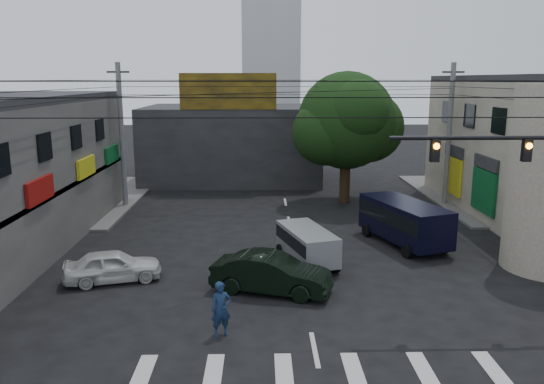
{
  "coord_description": "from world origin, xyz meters",
  "views": [
    {
      "loc": [
        -1.62,
        -17.91,
        8.14
      ],
      "look_at": [
        -1.17,
        4.0,
        3.48
      ],
      "focal_mm": 35.0,
      "sensor_mm": 36.0,
      "label": 1
    }
  ],
  "objects_px": {
    "white_compact": "(113,266)",
    "traffic_officer": "(221,309)",
    "dark_sedan": "(271,273)",
    "utility_pole_far_right": "(449,136)",
    "utility_pole_far_left": "(122,136)",
    "street_tree": "(346,121)",
    "navy_van": "(404,224)",
    "silver_minivan": "(307,247)"
  },
  "relations": [
    {
      "from": "white_compact",
      "to": "traffic_officer",
      "type": "relative_size",
      "value": 2.28
    },
    {
      "from": "traffic_officer",
      "to": "dark_sedan",
      "type": "bearing_deg",
      "value": 42.75
    },
    {
      "from": "utility_pole_far_right",
      "to": "white_compact",
      "type": "bearing_deg",
      "value": -144.14
    },
    {
      "from": "traffic_officer",
      "to": "utility_pole_far_right",
      "type": "bearing_deg",
      "value": 31.52
    },
    {
      "from": "dark_sedan",
      "to": "utility_pole_far_left",
      "type": "bearing_deg",
      "value": 49.82
    },
    {
      "from": "street_tree",
      "to": "white_compact",
      "type": "relative_size",
      "value": 2.1
    },
    {
      "from": "utility_pole_far_right",
      "to": "white_compact",
      "type": "relative_size",
      "value": 2.22
    },
    {
      "from": "utility_pole_far_left",
      "to": "white_compact",
      "type": "height_order",
      "value": "utility_pole_far_left"
    },
    {
      "from": "dark_sedan",
      "to": "navy_van",
      "type": "distance_m",
      "value": 9.03
    },
    {
      "from": "street_tree",
      "to": "silver_minivan",
      "type": "relative_size",
      "value": 2.1
    },
    {
      "from": "navy_van",
      "to": "traffic_officer",
      "type": "distance_m",
      "value": 12.74
    },
    {
      "from": "utility_pole_far_left",
      "to": "silver_minivan",
      "type": "bearing_deg",
      "value": -46.18
    },
    {
      "from": "utility_pole_far_left",
      "to": "navy_van",
      "type": "bearing_deg",
      "value": -27.87
    },
    {
      "from": "traffic_officer",
      "to": "utility_pole_far_left",
      "type": "bearing_deg",
      "value": 91.05
    },
    {
      "from": "utility_pole_far_left",
      "to": "utility_pole_far_right",
      "type": "height_order",
      "value": "same"
    },
    {
      "from": "white_compact",
      "to": "navy_van",
      "type": "xyz_separation_m",
      "value": [
        13.24,
        4.7,
        0.43
      ]
    },
    {
      "from": "utility_pole_far_left",
      "to": "dark_sedan",
      "type": "relative_size",
      "value": 1.87
    },
    {
      "from": "street_tree",
      "to": "dark_sedan",
      "type": "bearing_deg",
      "value": -108.73
    },
    {
      "from": "dark_sedan",
      "to": "traffic_officer",
      "type": "relative_size",
      "value": 2.7
    },
    {
      "from": "utility_pole_far_right",
      "to": "traffic_officer",
      "type": "xyz_separation_m",
      "value": [
        -13.43,
        -18.0,
        -3.69
      ]
    },
    {
      "from": "dark_sedan",
      "to": "utility_pole_far_right",
      "type": "bearing_deg",
      "value": -21.92
    },
    {
      "from": "navy_van",
      "to": "traffic_officer",
      "type": "bearing_deg",
      "value": 119.41
    },
    {
      "from": "utility_pole_far_left",
      "to": "silver_minivan",
      "type": "distance_m",
      "value": 16.19
    },
    {
      "from": "dark_sedan",
      "to": "traffic_officer",
      "type": "height_order",
      "value": "traffic_officer"
    },
    {
      "from": "silver_minivan",
      "to": "traffic_officer",
      "type": "height_order",
      "value": "traffic_officer"
    },
    {
      "from": "utility_pole_far_left",
      "to": "white_compact",
      "type": "xyz_separation_m",
      "value": [
        2.78,
        -13.17,
        -3.94
      ]
    },
    {
      "from": "dark_sedan",
      "to": "navy_van",
      "type": "xyz_separation_m",
      "value": [
        6.76,
        5.98,
        0.32
      ]
    },
    {
      "from": "dark_sedan",
      "to": "traffic_officer",
      "type": "distance_m",
      "value": 3.94
    },
    {
      "from": "white_compact",
      "to": "traffic_officer",
      "type": "height_order",
      "value": "traffic_officer"
    },
    {
      "from": "silver_minivan",
      "to": "street_tree",
      "type": "bearing_deg",
      "value": -33.42
    },
    {
      "from": "dark_sedan",
      "to": "navy_van",
      "type": "height_order",
      "value": "navy_van"
    },
    {
      "from": "silver_minivan",
      "to": "navy_van",
      "type": "xyz_separation_m",
      "value": [
        5.12,
        2.89,
        0.26
      ]
    },
    {
      "from": "silver_minivan",
      "to": "navy_van",
      "type": "height_order",
      "value": "navy_van"
    },
    {
      "from": "navy_van",
      "to": "white_compact",
      "type": "bearing_deg",
      "value": 90.52
    },
    {
      "from": "dark_sedan",
      "to": "traffic_officer",
      "type": "bearing_deg",
      "value": 171.67
    },
    {
      "from": "navy_van",
      "to": "traffic_officer",
      "type": "relative_size",
      "value": 3.19
    },
    {
      "from": "dark_sedan",
      "to": "navy_van",
      "type": "relative_size",
      "value": 0.85
    },
    {
      "from": "silver_minivan",
      "to": "traffic_officer",
      "type": "xyz_separation_m",
      "value": [
        -3.33,
        -6.64,
        0.09
      ]
    },
    {
      "from": "utility_pole_far_right",
      "to": "navy_van",
      "type": "height_order",
      "value": "utility_pole_far_right"
    },
    {
      "from": "utility_pole_far_right",
      "to": "white_compact",
      "type": "xyz_separation_m",
      "value": [
        -18.22,
        -13.17,
        -3.94
      ]
    },
    {
      "from": "dark_sedan",
      "to": "silver_minivan",
      "type": "height_order",
      "value": "silver_minivan"
    },
    {
      "from": "street_tree",
      "to": "silver_minivan",
      "type": "distance_m",
      "value": 13.69
    }
  ]
}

